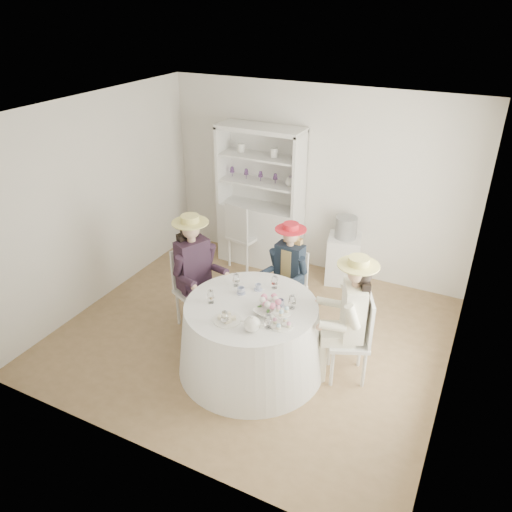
% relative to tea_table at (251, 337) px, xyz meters
% --- Properties ---
extents(ground, '(4.50, 4.50, 0.00)m').
position_rel_tea_table_xyz_m(ground, '(-0.26, 0.53, -0.41)').
color(ground, olive).
rests_on(ground, ground).
extents(ceiling, '(4.50, 4.50, 0.00)m').
position_rel_tea_table_xyz_m(ceiling, '(-0.26, 0.53, 2.29)').
color(ceiling, white).
rests_on(ceiling, wall_back).
extents(wall_back, '(4.50, 0.00, 4.50)m').
position_rel_tea_table_xyz_m(wall_back, '(-0.26, 2.53, 0.94)').
color(wall_back, white).
rests_on(wall_back, ground).
extents(wall_front, '(4.50, 0.00, 4.50)m').
position_rel_tea_table_xyz_m(wall_front, '(-0.26, -1.47, 0.94)').
color(wall_front, white).
rests_on(wall_front, ground).
extents(wall_left, '(0.00, 4.50, 4.50)m').
position_rel_tea_table_xyz_m(wall_left, '(-2.51, 0.53, 0.94)').
color(wall_left, white).
rests_on(wall_left, ground).
extents(wall_right, '(0.00, 4.50, 4.50)m').
position_rel_tea_table_xyz_m(wall_right, '(1.99, 0.53, 0.94)').
color(wall_right, white).
rests_on(wall_right, ground).
extents(tea_table, '(1.63, 1.63, 0.82)m').
position_rel_tea_table_xyz_m(tea_table, '(0.00, 0.00, 0.00)').
color(tea_table, white).
rests_on(tea_table, ground).
extents(hutch, '(1.35, 0.74, 2.11)m').
position_rel_tea_table_xyz_m(hutch, '(-1.01, 2.30, 0.34)').
color(hutch, silver).
rests_on(hutch, ground).
extents(side_table, '(0.54, 0.54, 0.70)m').
position_rel_tea_table_xyz_m(side_table, '(0.32, 2.28, -0.06)').
color(side_table, silver).
rests_on(side_table, ground).
extents(hatbox, '(0.37, 0.37, 0.30)m').
position_rel_tea_table_xyz_m(hatbox, '(0.32, 2.28, 0.45)').
color(hatbox, black).
rests_on(hatbox, side_table).
extents(guest_left, '(0.63, 0.57, 1.51)m').
position_rel_tea_table_xyz_m(guest_left, '(-0.96, 0.39, 0.44)').
color(guest_left, silver).
rests_on(guest_left, ground).
extents(guest_mid, '(0.49, 0.51, 1.34)m').
position_rel_tea_table_xyz_m(guest_mid, '(-0.01, 1.04, 0.35)').
color(guest_mid, silver).
rests_on(guest_mid, ground).
extents(guest_right, '(0.62, 0.56, 1.48)m').
position_rel_tea_table_xyz_m(guest_right, '(0.99, 0.32, 0.42)').
color(guest_right, silver).
rests_on(guest_right, ground).
extents(spare_chair, '(0.50, 0.50, 1.04)m').
position_rel_tea_table_xyz_m(spare_chair, '(-1.18, 1.99, 0.15)').
color(spare_chair, silver).
rests_on(spare_chair, ground).
extents(teacup_a, '(0.09, 0.09, 0.07)m').
position_rel_tea_table_xyz_m(teacup_a, '(-0.20, 0.16, 0.45)').
color(teacup_a, white).
rests_on(teacup_a, tea_table).
extents(teacup_b, '(0.08, 0.08, 0.06)m').
position_rel_tea_table_xyz_m(teacup_b, '(-0.07, 0.31, 0.45)').
color(teacup_b, white).
rests_on(teacup_b, tea_table).
extents(teacup_c, '(0.09, 0.09, 0.07)m').
position_rel_tea_table_xyz_m(teacup_c, '(0.28, 0.12, 0.45)').
color(teacup_c, white).
rests_on(teacup_c, tea_table).
extents(flower_bowl, '(0.25, 0.25, 0.05)m').
position_rel_tea_table_xyz_m(flower_bowl, '(0.19, -0.09, 0.44)').
color(flower_bowl, white).
rests_on(flower_bowl, tea_table).
extents(flower_arrangement, '(0.18, 0.19, 0.07)m').
position_rel_tea_table_xyz_m(flower_arrangement, '(0.20, 0.02, 0.50)').
color(flower_arrangement, pink).
rests_on(flower_arrangement, tea_table).
extents(table_teapot, '(0.23, 0.16, 0.17)m').
position_rel_tea_table_xyz_m(table_teapot, '(0.21, -0.39, 0.49)').
color(table_teapot, white).
rests_on(table_teapot, tea_table).
extents(sandwich_plate, '(0.28, 0.28, 0.06)m').
position_rel_tea_table_xyz_m(sandwich_plate, '(-0.09, -0.36, 0.43)').
color(sandwich_plate, white).
rests_on(sandwich_plate, tea_table).
extents(cupcake_stand, '(0.23, 0.23, 0.21)m').
position_rel_tea_table_xyz_m(cupcake_stand, '(0.44, -0.19, 0.49)').
color(cupcake_stand, white).
rests_on(cupcake_stand, tea_table).
extents(stemware_set, '(0.89, 0.93, 0.15)m').
position_rel_tea_table_xyz_m(stemware_set, '(-0.00, 0.00, 0.49)').
color(stemware_set, white).
rests_on(stemware_set, tea_table).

